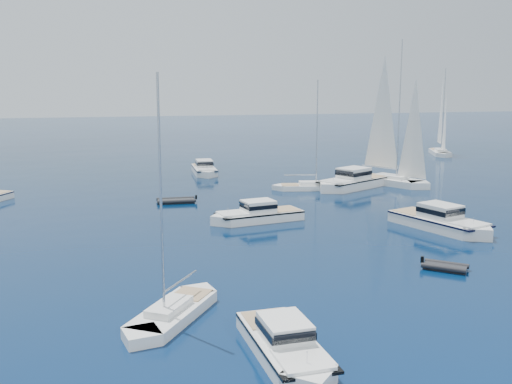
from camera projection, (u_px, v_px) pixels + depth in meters
ground at (414, 297)px, 36.21m from camera, size 400.00×400.00×0.00m
motor_cruiser_near at (286, 357)px, 28.22m from camera, size 3.12×9.10×2.36m
motor_cruiser_right at (441, 229)px, 52.70m from camera, size 6.62×11.42×2.87m
motor_cruiser_centre at (257, 221)px, 55.82m from camera, size 9.95×4.62×2.52m
motor_cruiser_distant at (352, 188)px, 73.29m from camera, size 12.36×9.10×3.17m
motor_cruiser_horizon at (205, 174)px, 84.66m from camera, size 3.34×9.73×2.52m
sailboat_fore at (173, 318)px, 32.87m from camera, size 7.28×9.14×13.80m
sailboat_centre at (308, 190)px, 72.16m from camera, size 9.52×4.19×13.57m
sailboat_sails_r at (388, 184)px, 76.19m from camera, size 9.07×12.62×18.58m
sailboat_sails_far at (440, 155)px, 107.09m from camera, size 6.40×10.98×15.72m
tender_yellow at (454, 226)px, 53.94m from camera, size 3.40×3.86×0.95m
tender_grey_near at (445, 270)px, 41.33m from camera, size 3.54×3.45×0.95m
tender_grey_far at (176, 203)px, 64.38m from camera, size 4.40×2.45×0.95m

